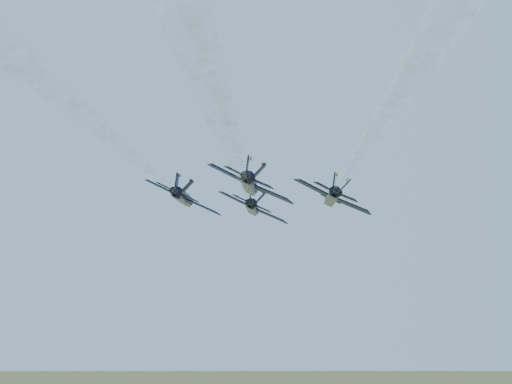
# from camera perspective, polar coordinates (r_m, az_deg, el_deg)

# --- Properties ---
(jet_lead) EXTENTS (11.29, 15.86, 5.40)m
(jet_lead) POSITION_cam_1_polar(r_m,az_deg,el_deg) (114.83, -0.24, -1.26)
(jet_lead) COLOR black
(jet_left) EXTENTS (11.29, 15.86, 5.40)m
(jet_left) POSITION_cam_1_polar(r_m,az_deg,el_deg) (104.68, -5.85, -0.44)
(jet_left) COLOR black
(jet_right) EXTENTS (11.29, 15.86, 5.40)m
(jet_right) POSITION_cam_1_polar(r_m,az_deg,el_deg) (104.41, 6.11, -0.41)
(jet_right) COLOR black
(jet_slot) EXTENTS (11.29, 15.86, 5.40)m
(jet_slot) POSITION_cam_1_polar(r_m,az_deg,el_deg) (92.95, -0.44, 0.62)
(jet_slot) COLOR black
(smoke_trail_lead) EXTENTS (9.37, 78.23, 2.60)m
(smoke_trail_lead) POSITION_cam_1_polar(r_m,az_deg,el_deg) (58.06, -1.88, 6.69)
(smoke_trail_lead) COLOR white
(smoke_trail_left) EXTENTS (9.37, 78.23, 2.60)m
(smoke_trail_left) POSITION_cam_1_polar(r_m,az_deg,el_deg) (49.24, -14.43, 9.93)
(smoke_trail_left) COLOR white
(smoke_trail_right) EXTENTS (9.37, 78.23, 2.60)m
(smoke_trail_right) POSITION_cam_1_polar(r_m,az_deg,el_deg) (48.41, 11.73, 10.16)
(smoke_trail_right) COLOR white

